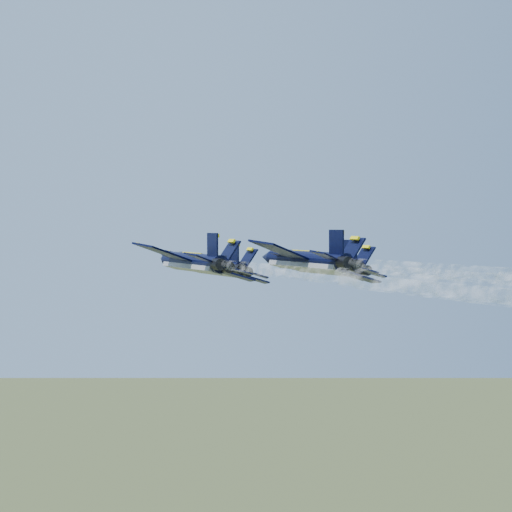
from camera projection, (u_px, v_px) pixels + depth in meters
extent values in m
cylinder|color=black|center=(216.00, 267.00, 103.37)|extent=(6.66, 15.23, 2.41)
cone|color=black|center=(189.00, 269.00, 111.37)|extent=(3.16, 3.54, 2.41)
ellipsoid|color=black|center=(205.00, 263.00, 106.91)|extent=(2.07, 3.02, 1.21)
cube|color=gray|center=(214.00, 272.00, 103.23)|extent=(5.62, 13.56, 0.97)
cube|color=black|center=(192.00, 258.00, 100.84)|extent=(7.38, 6.68, 2.03)
cube|color=yellow|center=(187.00, 258.00, 102.58)|extent=(5.38, 3.89, 2.02)
cube|color=black|center=(244.00, 276.00, 104.24)|extent=(6.52, 3.81, 2.03)
cube|color=yellow|center=(238.00, 275.00, 105.97)|extent=(6.27, 0.55, 2.02)
cube|color=black|center=(224.00, 259.00, 95.93)|extent=(3.41, 3.25, 0.97)
cube|color=black|center=(257.00, 270.00, 98.03)|extent=(3.06, 2.09, 0.97)
cube|color=black|center=(234.00, 250.00, 97.55)|extent=(1.00, 2.50, 2.98)
cube|color=black|center=(248.00, 255.00, 98.40)|extent=(2.46, 2.93, 2.57)
cylinder|color=black|center=(240.00, 264.00, 96.03)|extent=(1.89, 1.76, 1.56)
cylinder|color=black|center=(247.00, 266.00, 96.48)|extent=(1.89, 1.76, 1.56)
cylinder|color=black|center=(193.00, 262.00, 89.06)|extent=(6.66, 15.23, 2.41)
cone|color=black|center=(164.00, 265.00, 97.06)|extent=(3.16, 3.54, 2.41)
ellipsoid|color=black|center=(181.00, 258.00, 92.60)|extent=(2.07, 3.02, 1.21)
cube|color=gray|center=(191.00, 268.00, 88.92)|extent=(5.62, 13.56, 0.97)
cube|color=black|center=(165.00, 252.00, 86.53)|extent=(7.38, 6.68, 2.03)
cube|color=yellow|center=(159.00, 252.00, 88.27)|extent=(5.38, 3.89, 2.02)
cube|color=black|center=(226.00, 272.00, 89.93)|extent=(6.52, 3.81, 2.03)
cube|color=yellow|center=(219.00, 272.00, 91.67)|extent=(6.27, 0.55, 2.02)
cube|color=black|center=(200.00, 252.00, 81.62)|extent=(3.41, 3.25, 0.97)
cube|color=black|center=(240.00, 266.00, 83.72)|extent=(3.06, 2.09, 0.97)
cube|color=black|center=(213.00, 242.00, 83.24)|extent=(1.00, 2.50, 2.98)
cube|color=black|center=(229.00, 248.00, 84.09)|extent=(2.46, 2.93, 2.57)
cylinder|color=black|center=(219.00, 258.00, 81.72)|extent=(1.89, 1.76, 1.56)
cylinder|color=black|center=(228.00, 261.00, 82.17)|extent=(1.89, 1.76, 1.56)
cylinder|color=black|center=(325.00, 265.00, 98.97)|extent=(6.66, 15.23, 2.41)
cone|color=black|center=(288.00, 268.00, 106.97)|extent=(3.16, 3.54, 2.41)
ellipsoid|color=black|center=(309.00, 262.00, 102.51)|extent=(2.07, 3.02, 1.21)
cube|color=gray|center=(323.00, 271.00, 98.84)|extent=(5.62, 13.56, 0.97)
cube|color=black|center=(303.00, 257.00, 96.44)|extent=(7.38, 6.68, 2.03)
cube|color=yellow|center=(295.00, 256.00, 98.18)|extent=(5.38, 3.89, 2.02)
cube|color=black|center=(353.00, 275.00, 99.84)|extent=(6.52, 3.81, 2.03)
cube|color=yellow|center=(345.00, 274.00, 101.58)|extent=(6.27, 0.55, 2.02)
cube|color=black|center=(342.00, 257.00, 91.53)|extent=(3.41, 3.25, 0.97)
cube|color=black|center=(374.00, 269.00, 93.63)|extent=(3.06, 2.09, 0.97)
cube|color=black|center=(351.00, 248.00, 93.15)|extent=(1.00, 2.50, 2.98)
cube|color=black|center=(364.00, 253.00, 94.00)|extent=(2.46, 2.93, 2.57)
cylinder|color=black|center=(358.00, 262.00, 91.63)|extent=(1.89, 1.76, 1.56)
cylinder|color=black|center=(365.00, 265.00, 92.08)|extent=(1.89, 1.76, 1.56)
cylinder|color=black|center=(307.00, 260.00, 85.08)|extent=(6.66, 15.23, 2.41)
cone|color=black|center=(267.00, 263.00, 93.08)|extent=(3.16, 3.54, 2.41)
ellipsoid|color=black|center=(290.00, 256.00, 88.62)|extent=(2.07, 3.02, 1.21)
cube|color=gray|center=(306.00, 267.00, 84.95)|extent=(5.62, 13.56, 0.97)
cube|color=black|center=(281.00, 250.00, 82.55)|extent=(7.38, 6.68, 2.03)
cube|color=yellow|center=(272.00, 250.00, 84.29)|extent=(5.38, 3.89, 2.02)
cube|color=black|center=(340.00, 271.00, 85.95)|extent=(6.52, 3.81, 2.03)
cube|color=yellow|center=(331.00, 271.00, 87.69)|extent=(6.27, 0.55, 2.02)
cube|color=black|center=(326.00, 250.00, 77.64)|extent=(3.41, 3.25, 0.97)
cube|color=black|center=(364.00, 264.00, 79.74)|extent=(3.06, 2.09, 0.97)
cube|color=black|center=(336.00, 239.00, 79.26)|extent=(1.00, 2.50, 2.98)
cube|color=black|center=(352.00, 245.00, 80.11)|extent=(2.46, 2.93, 2.57)
cylinder|color=black|center=(345.00, 256.00, 77.74)|extent=(1.89, 1.76, 1.56)
cylinder|color=black|center=(354.00, 259.00, 78.19)|extent=(1.89, 1.76, 1.56)
cylinder|color=white|center=(291.00, 260.00, 86.09)|extent=(8.16, 23.53, 1.27)
cylinder|color=white|center=(429.00, 249.00, 65.99)|extent=(8.62, 23.66, 1.76)
cylinder|color=white|center=(278.00, 253.00, 71.79)|extent=(8.16, 23.53, 1.27)
cylinder|color=white|center=(449.00, 236.00, 51.68)|extent=(8.62, 23.66, 1.76)
cylinder|color=white|center=(427.00, 258.00, 81.70)|extent=(8.16, 23.53, 1.27)
cylinder|color=white|center=(426.00, 250.00, 67.81)|extent=(8.16, 23.53, 1.27)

